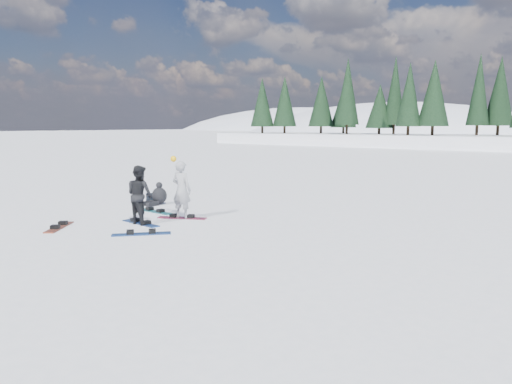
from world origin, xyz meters
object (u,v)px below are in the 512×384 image
seated_rider (158,196)px  snowboard_loose_b (59,227)px  snowboarder_man (140,195)px  gear_bag (151,198)px  snowboard_loose_c (155,212)px  snowboarder_woman (181,189)px  snowboard_loose_a (141,234)px

seated_rider → snowboard_loose_b: seated_rider is taller
snowboarder_man → gear_bag: (-3.04, 2.84, -0.69)m
seated_rider → gear_bag: seated_rider is taller
seated_rider → snowboard_loose_c: (1.13, -1.08, -0.29)m
seated_rider → snowboard_loose_c: 1.59m
snowboard_loose_c → snowboarder_man: bearing=-50.5°
snowboarder_woman → snowboarder_man: 1.35m
snowboarder_woman → seated_rider: snowboarder_woman is taller
snowboard_loose_b → snowboard_loose_a: bearing=70.5°
snowboarder_man → snowboard_loose_b: size_ratio=1.13×
seated_rider → snowboard_loose_a: (3.50, -3.47, -0.29)m
seated_rider → snowboard_loose_c: size_ratio=0.64×
snowboard_loose_c → snowboard_loose_b: bearing=-90.7°
snowboarder_woman → snowboard_loose_a: bearing=99.1°
snowboard_loose_b → snowboard_loose_a: (2.47, 0.90, 0.00)m
snowboarder_woman → snowboard_loose_c: size_ratio=1.27×
snowboard_loose_b → snowboard_loose_a: same height
seated_rider → snowboard_loose_c: seated_rider is taller
gear_bag → snowboard_loose_b: gear_bag is taller
snowboarder_man → snowboard_loose_c: bearing=-51.6°
gear_bag → snowboard_loose_c: 2.27m
snowboarder_man → gear_bag: bearing=-43.2°
seated_rider → snowboarder_man: bearing=-50.5°
snowboarder_woman → snowboarder_man: snowboarder_woman is taller
snowboarder_woman → snowboard_loose_a: 2.52m
snowboarder_man → snowboard_loose_c: snowboarder_man is taller
seated_rider → gear_bag: size_ratio=2.13×
snowboard_loose_b → seated_rider: bearing=153.9°
gear_bag → snowboard_loose_b: size_ratio=0.30×
snowboard_loose_b → snowboard_loose_c: bearing=138.8°
gear_bag → snowboard_loose_b: (1.74, -4.62, -0.14)m
snowboarder_man → snowboard_loose_c: size_ratio=1.13×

